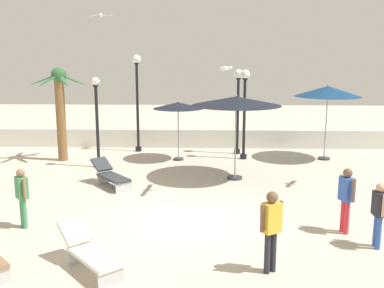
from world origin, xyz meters
TOP-DOWN VIEW (x-y plane):
  - ground_plane at (0.00, 0.00)m, footprint 56.00×56.00m
  - boundary_wall at (0.00, 9.56)m, footprint 25.20×0.30m
  - patio_umbrella_0 at (-0.68, 6.97)m, footprint 2.07×2.07m
  - patio_umbrella_1 at (5.43, 7.28)m, footprint 2.70×2.70m
  - patio_umbrella_2 at (1.49, 4.11)m, footprint 3.11×3.11m
  - palm_tree_0 at (-5.48, 6.76)m, footprint 2.27×2.18m
  - lamp_post_0 at (-3.73, 5.66)m, footprint 0.32×0.32m
  - lamp_post_1 at (-2.62, 8.67)m, footprint 0.39×0.39m
  - lamp_post_2 at (1.85, 8.28)m, footprint 0.40×0.40m
  - lamp_post_3 at (2.05, 7.26)m, footprint 0.38×0.38m
  - lounge_chair_1 at (-2.72, 3.06)m, footprint 1.61×1.79m
  - lounge_chair_2 at (-1.90, -2.87)m, footprint 1.65×1.77m
  - guest_0 at (-4.15, -0.65)m, footprint 0.41×0.45m
  - guest_1 at (1.77, -2.88)m, footprint 0.48×0.40m
  - guest_2 at (4.36, -1.61)m, footprint 0.24×0.56m
  - guest_3 at (3.89, -0.75)m, footprint 0.34×0.54m
  - seagull_1 at (1.03, 2.15)m, footprint 0.38×1.31m
  - seagull_2 at (-3.69, 6.85)m, footprint 0.91×0.38m

SIDE VIEW (x-z plane):
  - ground_plane at x=0.00m, z-range 0.00..0.00m
  - lounge_chair_2 at x=-1.90m, z-range -0.02..0.82m
  - lounge_chair_1 at x=-2.72m, z-range -0.01..0.81m
  - boundary_wall at x=0.00m, z-range 0.00..0.86m
  - guest_2 at x=4.36m, z-range 0.15..1.68m
  - guest_0 at x=-4.15m, z-range 0.15..1.69m
  - guest_3 at x=3.89m, z-range 0.17..1.81m
  - guest_1 at x=1.77m, z-range 0.18..1.88m
  - lamp_post_0 at x=-3.73m, z-range 0.24..3.73m
  - patio_umbrella_0 at x=-0.68m, z-range 1.01..3.49m
  - lamp_post_3 at x=2.05m, z-range 0.49..4.22m
  - palm_tree_0 at x=-5.48m, z-range 0.49..4.32m
  - lamp_post_2 at x=1.85m, z-range 0.57..4.29m
  - patio_umbrella_2 at x=1.49m, z-range 1.25..4.23m
  - lamp_post_1 at x=-2.62m, z-range 0.59..4.92m
  - patio_umbrella_1 at x=5.43m, z-range 1.28..4.40m
  - seagull_1 at x=1.03m, z-range 3.86..4.00m
  - seagull_2 at x=-3.69m, z-range 5.77..5.91m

